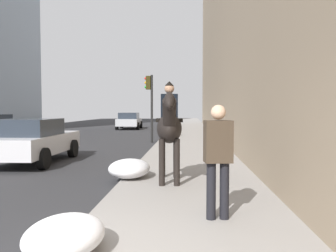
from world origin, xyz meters
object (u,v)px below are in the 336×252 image
Objects in this scene: car_far_lane at (129,120)px; pedestrian_greeting at (218,154)px; traffic_light_near_curb at (150,97)px; car_mid_lane at (32,140)px; mounted_horse_near at (169,126)px.

pedestrian_greeting is at bearing -169.83° from car_far_lane.
pedestrian_greeting is 0.38× the size of car_far_lane.
traffic_light_near_curb reaches higher than car_far_lane.
mounted_horse_near is at bearing -125.65° from car_mid_lane.
mounted_horse_near reaches higher than pedestrian_greeting.
car_mid_lane is (3.30, 4.66, -0.62)m from mounted_horse_near.
mounted_horse_near is 0.51× the size of car_far_lane.
car_far_lane is (25.23, 5.62, -0.34)m from pedestrian_greeting.
mounted_horse_near is at bearing 10.20° from pedestrian_greeting.
pedestrian_greeting is at bearing 15.18° from mounted_horse_near.
traffic_light_near_curb is (-12.34, -3.19, 1.61)m from car_far_lane.
pedestrian_greeting is at bearing -169.34° from traffic_light_near_curb.
mounted_horse_near is 0.64× the size of traffic_light_near_curb.
pedestrian_greeting is 0.48× the size of traffic_light_near_curb.
pedestrian_greeting is 25.85m from car_far_lane.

